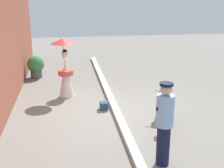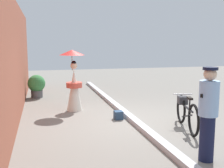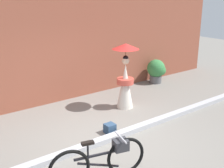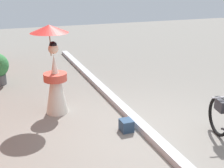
% 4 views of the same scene
% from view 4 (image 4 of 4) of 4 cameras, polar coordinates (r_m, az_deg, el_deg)
% --- Properties ---
extents(ground_plane, '(30.00, 30.00, 0.00)m').
position_cam_4_polar(ground_plane, '(5.43, 7.03, -9.94)').
color(ground_plane, gray).
extents(sidewalk_curb, '(14.00, 0.20, 0.12)m').
position_cam_4_polar(sidewalk_curb, '(5.40, 7.05, -9.38)').
color(sidewalk_curb, '#B2B2B7').
rests_on(sidewalk_curb, ground_plane).
extents(person_with_parasol, '(0.77, 0.77, 1.88)m').
position_cam_4_polar(person_with_parasol, '(6.06, -11.45, 2.55)').
color(person_with_parasol, silver).
rests_on(person_with_parasol, ground_plane).
extents(backpack_on_pavement, '(0.24, 0.23, 0.23)m').
position_cam_4_polar(backpack_on_pavement, '(5.46, 2.95, -8.19)').
color(backpack_on_pavement, navy).
rests_on(backpack_on_pavement, ground_plane).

